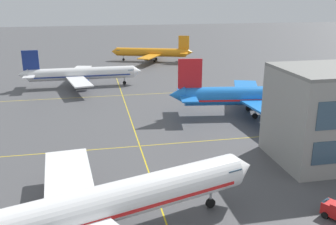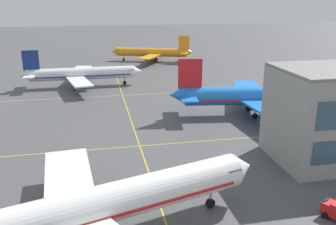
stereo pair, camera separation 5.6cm
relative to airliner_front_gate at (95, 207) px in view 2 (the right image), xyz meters
name	(u,v)px [view 2 (the right image)]	position (x,y,z in m)	size (l,w,h in m)	color
airliner_front_gate	(95,207)	(0.00, 0.00, 0.00)	(40.21, 34.33, 12.75)	white
airliner_second_row	(260,96)	(35.97, 38.46, -0.07)	(40.32, 34.48, 12.54)	blue
airliner_third_row	(81,74)	(-2.77, 73.30, -0.67)	(34.57, 29.92, 10.78)	white
airliner_far_left_stand	(152,52)	(24.04, 111.19, -0.88)	(31.79, 27.21, 10.18)	orange
taxiway_markings	(140,146)	(7.90, 25.73, -4.35)	(145.00, 116.27, 0.01)	yellow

